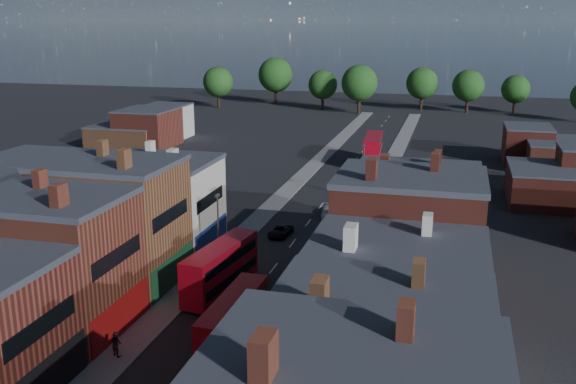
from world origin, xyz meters
The scene contains 12 objects.
pavement_west centered at (-6.50, 50.00, 0.06)m, with size 3.00×200.00×0.12m, color gray.
pavement_east centered at (6.50, 50.00, 0.06)m, with size 3.00×200.00×0.12m, color gray.
lamp_post_2 centered at (-5.20, 30.00, 4.70)m, with size 0.25×0.70×8.12m.
lamp_post_3 centered at (5.20, 60.00, 4.70)m, with size 0.25×0.70×8.12m.
bus_0 centered at (-3.08, 24.87, 2.53)m, with size 3.94×11.09×4.68m.
bus_1 centered at (1.76, 14.74, 2.39)m, with size 2.77×10.29×4.42m.
bus_2 centered at (3.50, 83.54, 2.84)m, with size 3.74×12.36×5.27m.
car_1 centered at (1.20, 15.09, 0.55)m, with size 1.17×3.35×1.10m, color navy.
car_2 centered at (-2.03, 42.16, 0.62)m, with size 2.05×4.44×1.23m, color black.
car_3 centered at (1.98, 51.42, 0.65)m, with size 1.81×4.45×1.29m, color silver.
ped_1 centered at (-6.62, 11.61, 1.10)m, with size 0.95×0.52×1.96m, color #3D1918.
ped_3 centered at (6.27, 20.98, 0.98)m, with size 1.01×0.46×1.72m, color #504B45.
Camera 1 is at (17.24, -27.69, 24.87)m, focal length 40.00 mm.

